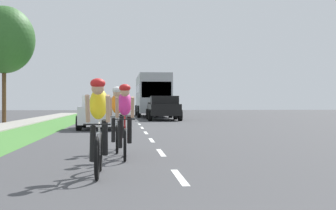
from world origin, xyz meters
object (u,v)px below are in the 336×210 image
Objects in this scene: pickup_black at (163,108)px; bus_silver at (152,94)px; street_tree_near at (4,40)px; cyclist_trailing at (125,121)px; cyclist_distant at (117,118)px; sedan_white at (101,112)px; cyclist_lead at (99,126)px.

bus_silver is (-0.24, 9.47, 1.15)m from pickup_black.
bus_silver is at bearing 55.85° from street_tree_near.
bus_silver reaches higher than cyclist_trailing.
cyclist_distant is 10.96m from sedan_white.
cyclist_lead is 35.73m from bus_silver.
street_tree_near is at bearing 106.52° from cyclist_lead.
cyclist_distant is at bearing -97.46° from pickup_black.
sedan_white is at bearing -49.15° from street_tree_near.
bus_silver is at bearing 85.73° from cyclist_trailing.
sedan_white is (-0.87, 10.93, -0.04)m from cyclist_distant.
pickup_black is (3.14, 26.12, 0.02)m from cyclist_lead.
street_tree_near is at bearing 110.80° from cyclist_distant.
street_tree_near is (-6.90, 19.33, 4.02)m from cyclist_trailing.
cyclist_distant is 22.23m from pickup_black.
bus_silver is 1.71× the size of street_tree_near.
cyclist_trailing is at bearing -96.53° from pickup_black.
bus_silver reaches higher than cyclist_lead.
cyclist_distant is (0.26, 4.08, 0.00)m from cyclist_lead.
bus_silver is at bearing 91.42° from pickup_black.
bus_silver is at bearing 85.33° from cyclist_lead.
bus_silver reaches higher than sedan_white.
cyclist_lead is 0.15× the size of bus_silver.
cyclist_trailing is at bearing -83.91° from cyclist_distant.
cyclist_distant is 0.15× the size of bus_silver.
cyclist_trailing is 0.40× the size of sedan_white.
cyclist_lead is 1.00× the size of cyclist_distant.
bus_silver is 16.93m from street_tree_near.
cyclist_distant is 0.25× the size of street_tree_near.
street_tree_near reaches higher than cyclist_trailing.
cyclist_trailing is 0.25× the size of street_tree_near.
cyclist_trailing is 20.91m from street_tree_near.
cyclist_distant is 31.64m from bus_silver.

